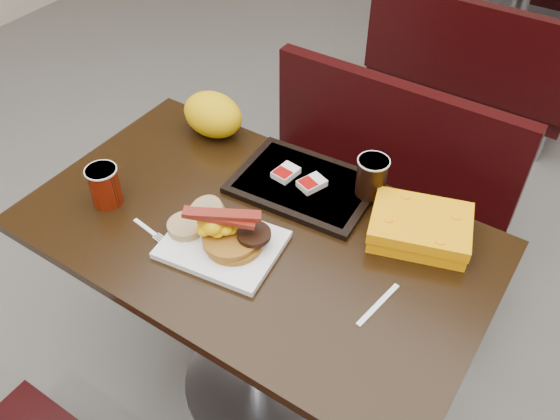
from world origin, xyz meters
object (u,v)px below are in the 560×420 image
Objects in this scene: hashbrown_sleeve_right at (312,183)px; clamshell at (420,228)px; hashbrown_sleeve_left at (286,173)px; paper_bag at (213,115)px; bench_near_n at (365,192)px; table_far at (519,5)px; platter at (222,245)px; tray at (304,185)px; coffee_cup_far at (372,177)px; bench_far_s at (476,59)px; table_near at (259,318)px; knife at (378,305)px; fork at (145,227)px; pancake_stack at (234,241)px; coffee_cup_near at (105,186)px.

hashbrown_sleeve_right is 0.29× the size of clamshell.
hashbrown_sleeve_left is 0.37× the size of paper_bag.
bench_near_n is 1.90m from table_far.
table_far is at bearing 111.59° from hashbrown_sleeve_right.
table_far is at bearing 81.48° from platter.
coffee_cup_far reaches higher than tray.
hashbrown_sleeve_left is at bearing 179.61° from tray.
coffee_cup_far is (0.19, -0.42, 0.46)m from bench_near_n.
bench_far_s is at bearing 96.52° from coffee_cup_far.
coffee_cup_far is at bearing 56.11° from table_near.
bench_near_n is 14.02× the size of hashbrown_sleeve_right.
platter reaches higher than knife.
platter reaches higher than fork.
pancake_stack is 0.30m from hashbrown_sleeve_left.
tray is at bearing 86.02° from pancake_stack.
paper_bag is at bearing -129.72° from bench_near_n.
bench_far_s is at bearing 92.05° from fork.
table_near is 16.89× the size of hashbrown_sleeve_left.
table_far is 2.42m from hashbrown_sleeve_left.
bench_far_s is 6.97× the size of pancake_stack.
platter is 0.43m from coffee_cup_far.
fork is 0.77× the size of knife.
knife is at bearing -82.01° from table_far.
paper_bag reaches higher than knife.
bench_near_n is (0.00, 0.70, -0.02)m from table_near.
bench_far_s is 4.08× the size of clamshell.
table_near is at bearing -123.89° from coffee_cup_far.
coffee_cup_near is at bearing -178.88° from fork.
clamshell is at bearing 30.44° from table_near.
table_near is at bearing -38.58° from paper_bag.
coffee_cup_far reaches higher than table_near.
clamshell reaches higher than table_near.
table_far is 2.69m from knife.
pancake_stack is (-0.00, -0.08, 0.41)m from table_near.
hashbrown_sleeve_right reaches higher than fork.
hashbrown_sleeve_left reaches higher than bench_near_n.
table_near is 0.53m from knife.
fork is 0.62m from knife.
table_near is 8.37× the size of pancake_stack.
pancake_stack is (-0.00, -1.98, 0.42)m from bench_far_s.
coffee_cup_near is 0.41m from paper_bag.
knife is 0.62× the size of clamshell.
hashbrown_sleeve_left is 0.32m from paper_bag.
coffee_cup_far reaches higher than coffee_cup_near.
pancake_stack is at bearing 24.18° from fork.
coffee_cup_far reaches higher than knife.
table_near is 10.87× the size of coffee_cup_far.
pancake_stack is 0.39m from coffee_cup_near.
coffee_cup_far is at bearing 15.71° from tray.
coffee_cup_near reaches higher than table_far.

